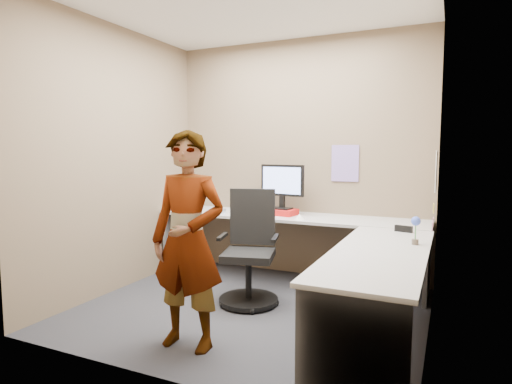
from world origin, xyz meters
The scene contains 21 objects.
ground centered at (0.00, 0.00, 0.00)m, with size 3.00×3.00×0.00m, color #222227.
wall_back centered at (0.00, 1.30, 1.35)m, with size 3.00×3.00×0.00m, color brown.
wall_right centered at (1.50, 0.00, 1.35)m, with size 2.70×2.70×0.00m, color brown.
wall_left centered at (-1.50, 0.00, 1.35)m, with size 2.70×2.70×0.00m, color brown.
ceiling centered at (0.00, 0.00, 2.70)m, with size 3.00×3.00×0.00m, color white.
desk centered at (0.44, 0.39, 0.59)m, with size 2.98×2.58×0.73m.
paper_ream centered at (-0.08, 0.98, 0.76)m, with size 0.32×0.24×0.06m, color red.
monitor centered at (-0.08, 1.00, 1.08)m, with size 0.52×0.18×0.49m.
laptop centered at (-0.49, 1.07, 0.79)m, with size 0.39×0.39×0.22m.
trackball_mouse centered at (-0.77, 0.82, 0.76)m, with size 0.12×0.08×0.07m.
origami centered at (0.21, 0.75, 0.76)m, with size 0.10×0.10×0.06m, color white.
stapler centered at (1.26, 0.50, 0.76)m, with size 0.15×0.04×0.06m, color black.
flower centered at (1.39, 0.00, 0.87)m, with size 0.07×0.07×0.22m.
calendar_purple centered at (0.55, 1.29, 1.30)m, with size 0.30×0.01×0.40m, color #846BB7.
calendar_white centered at (1.49, 0.90, 1.25)m, with size 0.01×0.28×0.38m, color white.
sticky_note_a centered at (1.49, 0.55, 0.95)m, with size 0.01×0.07×0.07m, color #F2E059.
sticky_note_b centered at (1.49, 0.60, 0.82)m, with size 0.01×0.07×0.07m, color pink.
sticky_note_c centered at (1.49, 0.48, 0.80)m, with size 0.01×0.07×0.07m, color pink.
sticky_note_d centered at (1.49, 0.70, 0.92)m, with size 0.01×0.07×0.07m, color #F2E059.
office_chair centered at (-0.09, 0.19, 0.43)m, with size 0.60×0.57×1.05m.
person centered at (-0.10, -0.84, 0.79)m, with size 0.58×0.38×1.59m, color #999399.
Camera 1 is at (1.62, -3.40, 1.44)m, focal length 30.00 mm.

